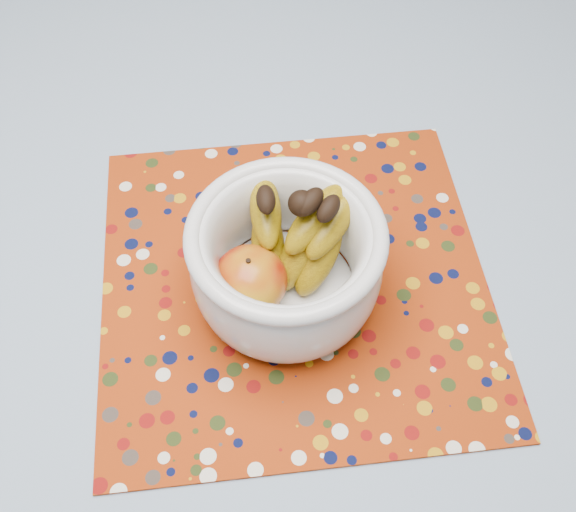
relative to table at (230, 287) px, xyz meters
The scene contains 4 objects.
table is the anchor object (origin of this frame).
tablecloth 0.08m from the table, ahead, with size 1.32×1.32×0.01m, color #6081A0.
placemat 0.13m from the table, ahead, with size 0.42×0.42×0.00m, color maroon.
fruit_bowl 0.19m from the table, 19.26° to the right, with size 0.20×0.20×0.15m.
Camera 1 is at (0.23, -0.39, 1.39)m, focal length 42.00 mm.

